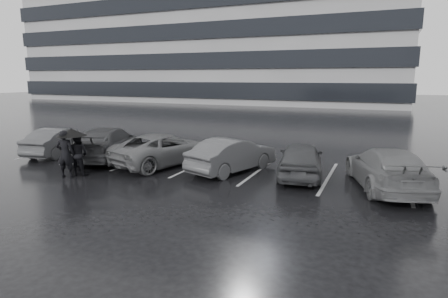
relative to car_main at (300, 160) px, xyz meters
name	(u,v)px	position (x,y,z in m)	size (l,w,h in m)	color
ground	(221,185)	(-2.37, -2.18, -0.68)	(160.00, 160.00, 0.00)	black
office_building	(216,13)	(-24.37, 45.82, 13.66)	(61.00, 26.00, 29.00)	gray
car_main	(300,160)	(0.00, 0.00, 0.00)	(1.61, 4.00, 1.36)	black
car_west_a	(232,155)	(-2.74, -0.22, 0.00)	(1.45, 4.16, 1.37)	#2B2A2D
car_west_b	(164,149)	(-5.96, -0.27, 0.00)	(2.28, 4.94, 1.37)	#444446
car_west_c	(108,143)	(-9.00, -0.33, 0.07)	(2.10, 5.16, 1.50)	black
car_west_d	(60,141)	(-11.88, -0.47, -0.01)	(1.41, 4.05, 1.33)	#2B2A2D
car_east	(387,168)	(3.05, -0.33, 0.03)	(1.99, 4.89, 1.42)	#444446
pedestrian_left	(65,154)	(-8.27, -3.60, 0.23)	(0.67, 0.44, 1.83)	black
pedestrian_right	(78,154)	(-8.09, -3.14, 0.16)	(0.81, 0.63, 1.67)	black
umbrella	(71,132)	(-8.16, -3.31, 1.03)	(1.11, 1.11, 1.88)	black
stall_stripes	(228,167)	(-3.17, 0.32, -0.68)	(19.72, 5.00, 0.00)	#9B9C9E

